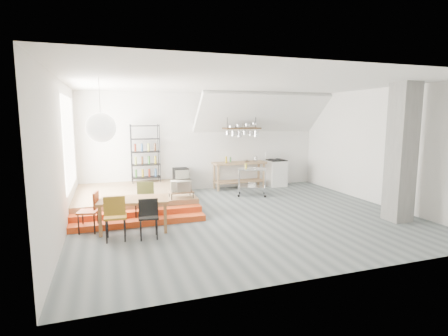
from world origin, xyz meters
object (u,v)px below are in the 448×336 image
object	(u,v)px
stove	(276,172)
rolling_cart	(252,178)
dining_table	(134,202)
mini_fridge	(181,180)

from	to	relation	value
stove	rolling_cart	distance (m)	1.84
dining_table	rolling_cart	size ratio (longest dim) A/B	1.59
dining_table	mini_fridge	xyz separation A→B (m)	(1.73, 3.44, -0.22)
rolling_cart	mini_fridge	size ratio (longest dim) A/B	1.24
stove	dining_table	bearing A→B (deg)	-146.45
stove	rolling_cart	bearing A→B (deg)	-140.71
stove	mini_fridge	bearing A→B (deg)	179.26
dining_table	mini_fridge	distance (m)	3.86
dining_table	rolling_cart	distance (m)	4.32
rolling_cart	mini_fridge	distance (m)	2.32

